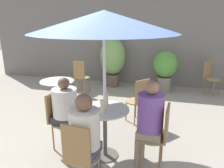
{
  "coord_description": "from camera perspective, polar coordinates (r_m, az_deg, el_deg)",
  "views": [
    {
      "loc": [
        0.85,
        -2.51,
        1.97
      ],
      "look_at": [
        0.04,
        0.62,
        1.01
      ],
      "focal_mm": 35.0,
      "sensor_mm": 36.0,
      "label": 1
    }
  ],
  "objects": [
    {
      "name": "bistro_chair_5",
      "position": [
        4.2,
        7.09,
        -3.55
      ],
      "size": [
        0.45,
        0.45,
        0.9
      ],
      "rotation": [
        0.0,
        0.0,
        4.02
      ],
      "color": "#997F56",
      "rests_on": "ground_plane"
    },
    {
      "name": "storefront_wall",
      "position": [
        6.74,
        7.49,
        12.43
      ],
      "size": [
        10.0,
        0.06,
        3.0
      ],
      "color": "slate",
      "rests_on": "ground_plane"
    },
    {
      "name": "bistro_chair_4",
      "position": [
        6.45,
        24.22,
        2.23
      ],
      "size": [
        0.45,
        0.45,
        0.9
      ],
      "rotation": [
        0.0,
        0.0,
        0.88
      ],
      "color": "#997F56",
      "rests_on": "ground_plane"
    },
    {
      "name": "umbrella",
      "position": [
        2.85,
        -2.11,
        15.88
      ],
      "size": [
        1.9,
        1.9,
        2.08
      ],
      "color": "silver",
      "rests_on": "ground_plane"
    },
    {
      "name": "ground_plane",
      "position": [
        3.31,
        -3.5,
        -20.04
      ],
      "size": [
        20.0,
        20.0,
        0.0
      ],
      "primitive_type": "plane",
      "color": "gray"
    },
    {
      "name": "seated_person_1",
      "position": [
        2.6,
        -6.94,
        -12.68
      ],
      "size": [
        0.35,
        0.37,
        1.19
      ],
      "rotation": [
        0.0,
        0.0,
        3.06
      ],
      "color": "#42475B",
      "rests_on": "ground_plane"
    },
    {
      "name": "potted_plant_1",
      "position": [
        6.24,
        13.7,
        4.23
      ],
      "size": [
        0.67,
        0.67,
        1.15
      ],
      "color": "slate",
      "rests_on": "ground_plane"
    },
    {
      "name": "beer_glass_0",
      "position": [
        2.9,
        -2.53,
        -6.04
      ],
      "size": [
        0.06,
        0.06,
        0.19
      ],
      "color": "beige",
      "rests_on": "cafe_table_near"
    },
    {
      "name": "beer_glass_1",
      "position": [
        3.22,
        -1.48,
        -3.86
      ],
      "size": [
        0.06,
        0.06,
        0.17
      ],
      "color": "beige",
      "rests_on": "cafe_table_near"
    },
    {
      "name": "bistro_chair_2",
      "position": [
        3.03,
        12.36,
        -12.1
      ],
      "size": [
        0.4,
        0.4,
        0.9
      ],
      "rotation": [
        0.0,
        0.0,
        -1.65
      ],
      "color": "#997F56",
      "rests_on": "ground_plane"
    },
    {
      "name": "seated_person_2",
      "position": [
        2.96,
        9.71,
        -8.58
      ],
      "size": [
        0.36,
        0.35,
        1.23
      ],
      "rotation": [
        0.0,
        0.0,
        4.63
      ],
      "color": "gray",
      "rests_on": "ground_plane"
    },
    {
      "name": "cafe_table_near",
      "position": [
        3.18,
        -1.84,
        -9.69
      ],
      "size": [
        0.69,
        0.69,
        0.76
      ],
      "color": "#514C47",
      "rests_on": "ground_plane"
    },
    {
      "name": "potted_plant_0",
      "position": [
        6.53,
        0.19,
        6.73
      ],
      "size": [
        0.75,
        0.75,
        1.46
      ],
      "color": "brown",
      "rests_on": "ground_plane"
    },
    {
      "name": "cafe_table_far",
      "position": [
        4.68,
        -14.01,
        -1.45
      ],
      "size": [
        0.69,
        0.69,
        0.76
      ],
      "color": "#514C47",
      "rests_on": "ground_plane"
    },
    {
      "name": "seated_person_0",
      "position": [
        3.39,
        -11.88,
        -6.15
      ],
      "size": [
        0.39,
        0.37,
        1.16
      ],
      "rotation": [
        0.0,
        0.0,
        1.49
      ],
      "color": "#2D2D33",
      "rests_on": "ground_plane"
    },
    {
      "name": "bistro_chair_1",
      "position": [
        2.58,
        -8.32,
        -17.42
      ],
      "size": [
        0.4,
        0.4,
        0.9
      ],
      "rotation": [
        0.0,
        0.0,
        -3.22
      ],
      "color": "#997F56",
      "rests_on": "ground_plane"
    },
    {
      "name": "bistro_chair_0",
      "position": [
        3.52,
        -13.87,
        -8.0
      ],
      "size": [
        0.4,
        0.4,
        0.9
      ],
      "rotation": [
        0.0,
        0.0,
        1.49
      ],
      "color": "#997F56",
      "rests_on": "ground_plane"
    },
    {
      "name": "bistro_chair_3",
      "position": [
        5.98,
        -8.14,
        2.51
      ],
      "size": [
        0.4,
        0.41,
        0.9
      ],
      "rotation": [
        0.0,
        0.0,
        3.0
      ],
      "color": "#997F56",
      "rests_on": "ground_plane"
    }
  ]
}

